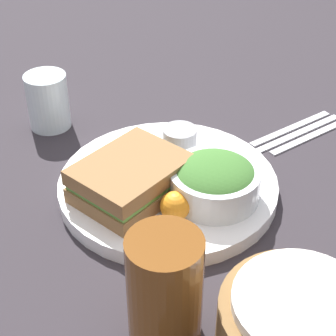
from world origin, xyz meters
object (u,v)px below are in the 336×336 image
Objects in this scene: sandwich at (131,178)px; plate at (168,186)px; spoon at (307,137)px; water_glass at (48,101)px; fork at (291,128)px; bread_basket at (294,331)px; salad_bowl at (215,180)px; dressing_cup at (180,140)px; drink_glass at (165,290)px; knife at (299,132)px.

plate is at bearing -173.46° from sandwich.
water_glass reaches higher than spoon.
plate is 1.76× the size of fork.
spoon is (-0.32, -0.04, -0.04)m from sandwich.
bread_basket is at bearing 100.17° from water_glass.
spoon is at bearing 149.26° from water_glass.
water_glass is (0.14, -0.30, -0.00)m from salad_bowl.
salad_bowl is at bearing 86.91° from dressing_cup.
water_glass is at bearing -79.83° from bread_basket.
salad_bowl is 0.24m from bread_basket.
bread_basket reaches higher than salad_bowl.
drink_glass is 0.75× the size of fork.
plate is 1.92× the size of bread_basket.
dressing_cup is (-0.05, -0.06, 0.03)m from plate.
dressing_cup is (-0.10, -0.06, -0.01)m from sandwich.
drink_glass is at bearing 89.52° from water_glass.
knife is (-0.00, 0.02, 0.00)m from fork.
salad_bowl is at bearing 114.86° from water_glass.
salad_bowl is 0.25m from fork.
plate is 0.07m from sandwich.
fork is (-0.21, -0.01, -0.04)m from dressing_cup.
sandwich is at bearing 6.54° from plate.
spoon is (-0.26, -0.33, -0.04)m from bread_basket.
sandwich is at bearing 179.34° from knife.
dressing_cup is 0.55× the size of water_glass.
dressing_cup is 0.28× the size of knife.
sandwich is at bearing 99.90° from water_glass.
fork is (-0.25, -0.06, -0.01)m from plate.
dressing_cup is 0.29× the size of fork.
salad_bowl is (-0.04, 0.06, 0.04)m from plate.
salad_bowl reaches higher than fork.
water_glass reaches higher than sandwich.
plate is at bearing 180.00° from knife.
water_glass reaches higher than bread_basket.
knife is at bearing -127.12° from bread_basket.
drink_glass is at bearing -39.33° from bread_basket.
sandwich reaches higher than dressing_cup.
water_glass is (0.10, -0.24, 0.04)m from plate.
water_glass reaches higher than knife.
dressing_cup is at bearing -93.09° from salad_bowl.
sandwich is at bearing -177.43° from fork.
spoon is at bearing -90.00° from fork.
drink_glass reaches higher than water_glass.
bread_basket reaches higher than dressing_cup.
bread_basket is 0.45m from fork.
salad_bowl is 2.38× the size of dressing_cup.
spoon is (-0.00, 0.02, 0.00)m from knife.
dressing_cup is 0.22m from knife.
drink_glass reaches higher than knife.
plate is 0.26m from knife.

